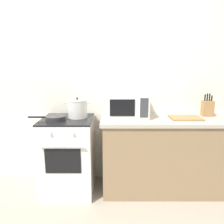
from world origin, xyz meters
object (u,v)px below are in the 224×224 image
(stock_pot, at_px, (77,109))
(knife_block, at_px, (207,108))
(cutting_board, at_px, (185,118))
(stove, at_px, (68,155))
(frying_pan, at_px, (55,118))
(microwave, at_px, (126,105))

(stock_pot, relative_size, knife_block, 1.15)
(cutting_board, bearing_deg, stove, -179.95)
(stove, relative_size, frying_pan, 2.12)
(cutting_board, distance_m, knife_block, 0.35)
(stove, height_order, cutting_board, cutting_board)
(cutting_board, bearing_deg, microwave, 173.56)
(frying_pan, height_order, knife_block, knife_block)
(stove, relative_size, cutting_board, 2.56)
(frying_pan, distance_m, cutting_board, 1.52)
(stove, height_order, stock_pot, stock_pot)
(frying_pan, bearing_deg, microwave, 10.10)
(stove, bearing_deg, frying_pan, -150.36)
(microwave, relative_size, cutting_board, 1.39)
(stock_pot, xyz_separation_m, knife_block, (1.59, 0.08, -0.01))
(microwave, distance_m, knife_block, 1.01)
(stock_pot, xyz_separation_m, cutting_board, (1.28, -0.06, -0.10))
(stock_pot, relative_size, frying_pan, 0.74)
(stove, height_order, knife_block, knife_block)
(stove, height_order, frying_pan, frying_pan)
(stock_pot, height_order, frying_pan, stock_pot)
(stove, bearing_deg, microwave, 6.38)
(knife_block, bearing_deg, frying_pan, -173.47)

